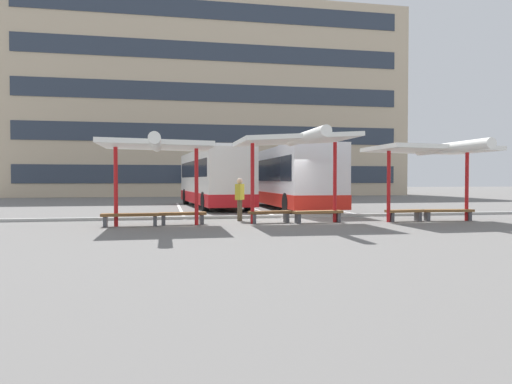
{
  "coord_description": "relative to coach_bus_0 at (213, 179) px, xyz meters",
  "views": [
    {
      "loc": [
        -4.82,
        -18.52,
        1.61
      ],
      "look_at": [
        -0.71,
        2.93,
        1.05
      ],
      "focal_mm": 33.14,
      "sensor_mm": 36.0,
      "label": 1
    }
  ],
  "objects": [
    {
      "name": "waiting_shelter_0",
      "position": [
        -3.05,
        -10.96,
        1.08
      ],
      "size": [
        3.77,
        5.03,
        2.98
      ],
      "color": "red",
      "rests_on": "ground"
    },
    {
      "name": "waiting_shelter_2",
      "position": [
        7.26,
        -11.15,
        1.05
      ],
      "size": [
        4.32,
        5.17,
        2.94
      ],
      "color": "red",
      "rests_on": "ground"
    },
    {
      "name": "waiting_shelter_1",
      "position": [
        1.98,
        -10.82,
        1.36
      ],
      "size": [
        4.19,
        5.19,
        3.31
      ],
      "color": "red",
      "rests_on": "ground"
    },
    {
      "name": "lane_stripe_2",
      "position": [
        6.12,
        -1.33,
        -1.68
      ],
      "size": [
        0.16,
        14.0,
        0.01
      ],
      "primitive_type": "cube",
      "color": "white",
      "rests_on": "ground"
    },
    {
      "name": "bench_0",
      "position": [
        -3.95,
        -10.7,
        -1.34
      ],
      "size": [
        1.97,
        0.43,
        0.45
      ],
      "color": "brown",
      "rests_on": "ground"
    },
    {
      "name": "coach_bus_0",
      "position": [
        0.0,
        0.0,
        0.0
      ],
      "size": [
        3.42,
        10.72,
        3.59
      ],
      "color": "silver",
      "rests_on": "ground"
    },
    {
      "name": "ground_plane",
      "position": [
        2.08,
        -9.03,
        -1.68
      ],
      "size": [
        160.0,
        160.0,
        0.0
      ],
      "primitive_type": "plane",
      "color": "slate"
    },
    {
      "name": "coach_bus_1",
      "position": [
        4.01,
        -2.37,
        0.02
      ],
      "size": [
        2.72,
        11.05,
        3.64
      ],
      "color": "silver",
      "rests_on": "ground"
    },
    {
      "name": "bench_3",
      "position": [
        2.88,
        -10.6,
        -1.34
      ],
      "size": [
        1.97,
        0.65,
        0.45
      ],
      "color": "brown",
      "rests_on": "ground"
    },
    {
      "name": "terminal_building",
      "position": [
        2.11,
        23.2,
        8.09
      ],
      "size": [
        39.77,
        11.14,
        22.27
      ],
      "color": "#C6B293",
      "rests_on": "ground"
    },
    {
      "name": "lane_stripe_1",
      "position": [
        2.08,
        -1.33,
        -1.68
      ],
      "size": [
        0.16,
        14.0,
        0.01
      ],
      "primitive_type": "cube",
      "color": "white",
      "rests_on": "ground"
    },
    {
      "name": "waiting_passenger_0",
      "position": [
        0.11,
        -9.28,
        -0.71
      ],
      "size": [
        0.43,
        0.53,
        1.67
      ],
      "color": "brown",
      "rests_on": "ground"
    },
    {
      "name": "platform_kerb",
      "position": [
        2.08,
        -8.11,
        -1.62
      ],
      "size": [
        44.0,
        0.24,
        0.12
      ],
      "primitive_type": "cube",
      "color": "#ADADA8",
      "rests_on": "ground"
    },
    {
      "name": "bench_2",
      "position": [
        1.08,
        -10.39,
        -1.35
      ],
      "size": [
        1.66,
        0.63,
        0.45
      ],
      "color": "brown",
      "rests_on": "ground"
    },
    {
      "name": "bench_4",
      "position": [
        6.36,
        -10.69,
        -1.35
      ],
      "size": [
        1.56,
        0.57,
        0.45
      ],
      "color": "brown",
      "rests_on": "ground"
    },
    {
      "name": "bench_1",
      "position": [
        -2.15,
        -10.48,
        -1.35
      ],
      "size": [
        1.69,
        0.54,
        0.45
      ],
      "color": "brown",
      "rests_on": "ground"
    },
    {
      "name": "bench_5",
      "position": [
        8.16,
        -10.78,
        -1.34
      ],
      "size": [
        2.03,
        0.61,
        0.45
      ],
      "color": "brown",
      "rests_on": "ground"
    },
    {
      "name": "lane_stripe_0",
      "position": [
        -1.96,
        -1.33,
        -1.68
      ],
      "size": [
        0.16,
        14.0,
        0.01
      ],
      "primitive_type": "cube",
      "color": "white",
      "rests_on": "ground"
    }
  ]
}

